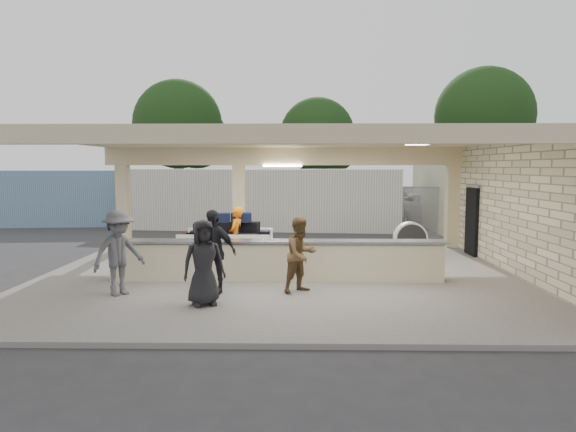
{
  "coord_description": "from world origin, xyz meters",
  "views": [
    {
      "loc": [
        0.49,
        -12.78,
        2.86
      ],
      "look_at": [
        0.25,
        1.0,
        1.52
      ],
      "focal_mm": 32.0,
      "sensor_mm": 36.0,
      "label": 1
    }
  ],
  "objects_px": {
    "baggage_counter": "(277,260)",
    "container_white": "(260,199)",
    "luggage_cart": "(226,237)",
    "passenger_b": "(212,251)",
    "car_white_b": "(538,211)",
    "passenger_a": "(301,255)",
    "passenger_c": "(119,253)",
    "baggage_handler": "(236,236)",
    "car_dark": "(398,206)",
    "passenger_d": "(204,262)",
    "drum_fan": "(410,239)",
    "container_blue": "(83,198)",
    "car_white_a": "(431,208)"
  },
  "relations": [
    {
      "from": "container_white",
      "to": "container_blue",
      "type": "distance_m",
      "value": 8.91
    },
    {
      "from": "passenger_d",
      "to": "car_white_a",
      "type": "bearing_deg",
      "value": 38.54
    },
    {
      "from": "drum_fan",
      "to": "car_white_a",
      "type": "bearing_deg",
      "value": 72.13
    },
    {
      "from": "passenger_a",
      "to": "car_white_a",
      "type": "distance_m",
      "value": 16.22
    },
    {
      "from": "passenger_b",
      "to": "container_blue",
      "type": "relative_size",
      "value": 0.18
    },
    {
      "from": "passenger_b",
      "to": "passenger_d",
      "type": "relative_size",
      "value": 1.07
    },
    {
      "from": "drum_fan",
      "to": "container_white",
      "type": "xyz_separation_m",
      "value": [
        -5.15,
        8.1,
        0.68
      ]
    },
    {
      "from": "passenger_c",
      "to": "baggage_counter",
      "type": "bearing_deg",
      "value": -24.88
    },
    {
      "from": "luggage_cart",
      "to": "baggage_counter",
      "type": "bearing_deg",
      "value": -52.04
    },
    {
      "from": "luggage_cart",
      "to": "passenger_d",
      "type": "xyz_separation_m",
      "value": [
        0.15,
        -4.22,
        0.07
      ]
    },
    {
      "from": "container_blue",
      "to": "car_white_b",
      "type": "bearing_deg",
      "value": -4.11
    },
    {
      "from": "passenger_a",
      "to": "luggage_cart",
      "type": "bearing_deg",
      "value": 84.28
    },
    {
      "from": "luggage_cart",
      "to": "drum_fan",
      "type": "bearing_deg",
      "value": 12.32
    },
    {
      "from": "baggage_handler",
      "to": "car_white_b",
      "type": "xyz_separation_m",
      "value": [
        13.7,
        11.57,
        -0.29
      ]
    },
    {
      "from": "passenger_b",
      "to": "car_white_b",
      "type": "distance_m",
      "value": 20.18
    },
    {
      "from": "passenger_d",
      "to": "car_dark",
      "type": "bearing_deg",
      "value": 44.31
    },
    {
      "from": "luggage_cart",
      "to": "baggage_handler",
      "type": "xyz_separation_m",
      "value": [
        0.31,
        -0.13,
        0.04
      ]
    },
    {
      "from": "drum_fan",
      "to": "passenger_c",
      "type": "relative_size",
      "value": 0.6
    },
    {
      "from": "baggage_counter",
      "to": "passenger_b",
      "type": "height_order",
      "value": "passenger_b"
    },
    {
      "from": "drum_fan",
      "to": "car_dark",
      "type": "distance_m",
      "value": 12.14
    },
    {
      "from": "car_white_a",
      "to": "car_white_b",
      "type": "xyz_separation_m",
      "value": [
        5.26,
        -0.22,
        -0.14
      ]
    },
    {
      "from": "baggage_counter",
      "to": "car_white_b",
      "type": "xyz_separation_m",
      "value": [
        12.51,
        13.39,
        0.05
      ]
    },
    {
      "from": "baggage_handler",
      "to": "baggage_counter",
      "type": "bearing_deg",
      "value": 47.63
    },
    {
      "from": "car_white_b",
      "to": "container_white",
      "type": "distance_m",
      "value": 13.94
    },
    {
      "from": "luggage_cart",
      "to": "passenger_a",
      "type": "bearing_deg",
      "value": -56.0
    },
    {
      "from": "baggage_handler",
      "to": "passenger_c",
      "type": "distance_m",
      "value": 3.95
    },
    {
      "from": "passenger_c",
      "to": "car_dark",
      "type": "relative_size",
      "value": 0.39
    },
    {
      "from": "luggage_cart",
      "to": "passenger_c",
      "type": "xyz_separation_m",
      "value": [
        -1.82,
        -3.46,
        0.13
      ]
    },
    {
      "from": "passenger_a",
      "to": "passenger_b",
      "type": "relative_size",
      "value": 0.91
    },
    {
      "from": "container_blue",
      "to": "car_dark",
      "type": "bearing_deg",
      "value": 2.67
    },
    {
      "from": "passenger_a",
      "to": "passenger_c",
      "type": "distance_m",
      "value": 3.92
    },
    {
      "from": "passenger_a",
      "to": "baggage_handler",
      "type": "bearing_deg",
      "value": 81.21
    },
    {
      "from": "baggage_counter",
      "to": "container_white",
      "type": "height_order",
      "value": "container_white"
    },
    {
      "from": "baggage_counter",
      "to": "baggage_handler",
      "type": "distance_m",
      "value": 2.2
    },
    {
      "from": "passenger_c",
      "to": "car_white_b",
      "type": "xyz_separation_m",
      "value": [
        15.83,
        14.89,
        -0.38
      ]
    },
    {
      "from": "baggage_counter",
      "to": "passenger_c",
      "type": "distance_m",
      "value": 3.67
    },
    {
      "from": "passenger_a",
      "to": "container_white",
      "type": "relative_size",
      "value": 0.13
    },
    {
      "from": "baggage_handler",
      "to": "car_white_a",
      "type": "relative_size",
      "value": 0.3
    },
    {
      "from": "baggage_handler",
      "to": "passenger_c",
      "type": "bearing_deg",
      "value": -18.34
    },
    {
      "from": "baggage_counter",
      "to": "car_white_b",
      "type": "distance_m",
      "value": 18.32
    },
    {
      "from": "baggage_counter",
      "to": "container_white",
      "type": "distance_m",
      "value": 11.3
    },
    {
      "from": "luggage_cart",
      "to": "drum_fan",
      "type": "relative_size",
      "value": 2.28
    },
    {
      "from": "passenger_a",
      "to": "passenger_b",
      "type": "xyz_separation_m",
      "value": [
        -1.93,
        -0.1,
        0.09
      ]
    },
    {
      "from": "luggage_cart",
      "to": "passenger_b",
      "type": "height_order",
      "value": "passenger_b"
    },
    {
      "from": "baggage_counter",
      "to": "luggage_cart",
      "type": "distance_m",
      "value": 2.48
    },
    {
      "from": "luggage_cart",
      "to": "container_white",
      "type": "distance_m",
      "value": 9.27
    },
    {
      "from": "drum_fan",
      "to": "car_white_b",
      "type": "relative_size",
      "value": 0.27
    },
    {
      "from": "luggage_cart",
      "to": "baggage_handler",
      "type": "bearing_deg",
      "value": -22.79
    },
    {
      "from": "car_white_a",
      "to": "car_dark",
      "type": "bearing_deg",
      "value": 40.07
    },
    {
      "from": "car_dark",
      "to": "car_white_b",
      "type": "bearing_deg",
      "value": -81.61
    }
  ]
}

